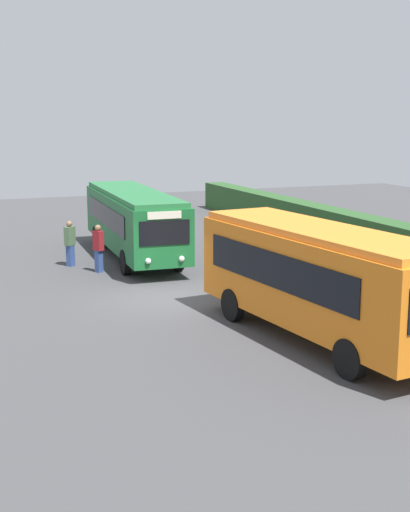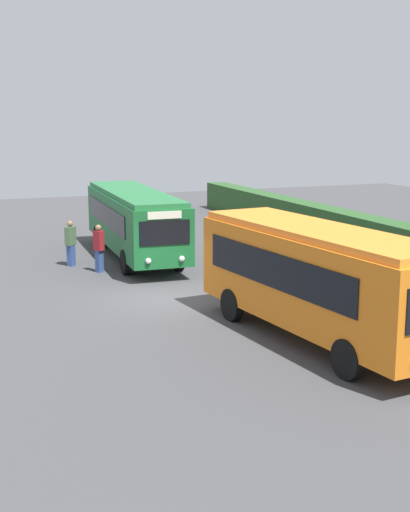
# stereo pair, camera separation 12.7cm
# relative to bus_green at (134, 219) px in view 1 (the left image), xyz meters

# --- Properties ---
(ground_plane) EXTENTS (64.00, 64.00, 0.00)m
(ground_plane) POSITION_rel_bus_green_xyz_m (7.19, -0.95, -1.72)
(ground_plane) COLOR #424244
(bus_green) EXTENTS (10.28, 2.90, 2.96)m
(bus_green) POSITION_rel_bus_green_xyz_m (0.00, 0.00, 0.00)
(bus_green) COLOR #19602D
(bus_green) RESTS_ON ground_plane
(bus_orange) EXTENTS (9.20, 3.31, 3.19)m
(bus_orange) POSITION_rel_bus_green_xyz_m (13.05, 1.45, 0.12)
(bus_orange) COLOR orange
(bus_orange) RESTS_ON ground_plane
(person_left) EXTENTS (0.50, 0.55, 1.64)m
(person_left) POSITION_rel_bus_green_xyz_m (-1.89, 2.17, -0.87)
(person_left) COLOR olive
(person_left) RESTS_ON ground_plane
(person_center) EXTENTS (0.50, 0.51, 1.90)m
(person_center) POSITION_rel_bus_green_xyz_m (0.60, -2.93, -0.71)
(person_center) COLOR #334C8C
(person_center) RESTS_ON ground_plane
(person_right) EXTENTS (0.47, 0.41, 1.92)m
(person_right) POSITION_rel_bus_green_xyz_m (2.23, -2.12, -0.69)
(person_right) COLOR #334C8C
(person_right) RESTS_ON ground_plane
(person_far) EXTENTS (0.47, 0.37, 1.85)m
(person_far) POSITION_rel_bus_green_xyz_m (9.40, 3.42, -0.73)
(person_far) COLOR black
(person_far) RESTS_ON ground_plane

